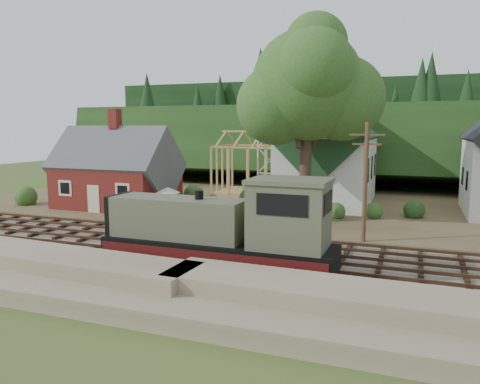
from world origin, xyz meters
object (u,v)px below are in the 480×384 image
(locomotive, at_px, (225,231))
(car_green, at_px, (83,198))
(car_blue, at_px, (180,206))
(patio_set, at_px, (168,191))

(locomotive, relative_size, car_green, 3.15)
(locomotive, distance_m, car_green, 24.48)
(car_green, bearing_deg, car_blue, -101.19)
(locomotive, relative_size, car_blue, 3.18)
(car_blue, relative_size, car_green, 0.99)
(car_blue, xyz_separation_m, car_green, (-10.89, 1.04, -0.02))
(car_green, bearing_deg, locomotive, -129.51)
(car_blue, bearing_deg, patio_set, -150.28)
(car_green, xyz_separation_m, patio_set, (10.04, -1.46, 1.32))
(locomotive, bearing_deg, car_green, 146.21)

